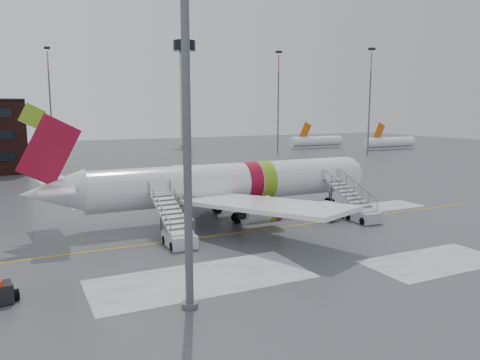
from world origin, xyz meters
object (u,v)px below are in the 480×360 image
airstair_fwd (358,209)px  pushback_tug (329,211)px  airstair_aft (176,231)px  light_mast_near (186,86)px  airliner (222,184)px

airstair_fwd → pushback_tug: (-2.26, 1.57, -0.32)m
airstair_fwd → airstair_aft: same height
airstair_fwd → light_mast_near: bearing=-151.0°
airstair_fwd → light_mast_near: light_mast_near is taller
airliner → light_mast_near: bearing=-118.7°
airliner → pushback_tug: bearing=-28.3°
airstair_fwd → pushback_tug: airstair_fwd is taller
airliner → light_mast_near: size_ratio=1.54×
airliner → airstair_aft: (-6.92, -6.54, -2.35)m
airstair_aft → airstair_fwd: bearing=0.0°
pushback_tug → light_mast_near: 26.09m
airstair_fwd → light_mast_near: 26.95m
airstair_aft → light_mast_near: (-3.20, -11.99, 10.77)m
airstair_fwd → light_mast_near: size_ratio=0.34×
airstair_aft → airliner: bearing=43.3°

